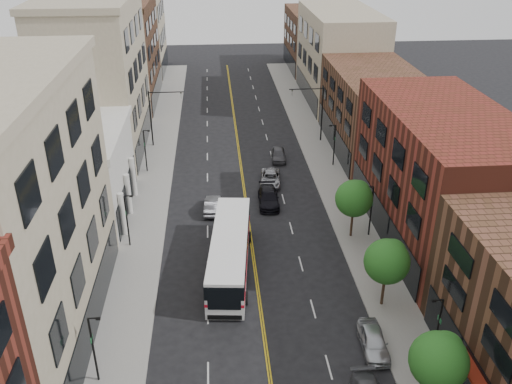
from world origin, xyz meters
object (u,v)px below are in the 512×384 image
object	(u,v)px
car_parked_far	(373,341)
car_lane_b	(270,178)
city_bus	(230,250)
car_lane_c	(279,155)
car_lane_behind	(212,205)
car_lane_a	(269,198)

from	to	relation	value
car_parked_far	car_lane_b	distance (m)	26.74
city_bus	car_parked_far	bearing A→B (deg)	-41.35
car_lane_b	car_lane_c	world-z (taller)	car_lane_c
car_parked_far	car_lane_behind	distance (m)	23.23
city_bus	car_lane_behind	world-z (taller)	city_bus
car_parked_far	car_lane_a	xyz separation A→B (m)	(-5.03, 21.62, 0.01)
car_lane_behind	car_lane_b	distance (m)	8.76
car_lane_a	city_bus	bearing A→B (deg)	-109.25
car_parked_far	car_lane_c	distance (m)	32.98
car_parked_far	car_lane_c	xyz separation A→B (m)	(-2.65, 32.87, -0.02)
car_parked_far	car_lane_a	world-z (taller)	car_lane_a
car_lane_a	car_lane_b	distance (m)	4.83
city_bus	car_lane_b	size ratio (longest dim) A/B	2.84
car_lane_behind	car_lane_b	world-z (taller)	car_lane_behind
car_lane_behind	car_lane_a	world-z (taller)	car_lane_a
city_bus	car_lane_c	size ratio (longest dim) A/B	3.25
city_bus	car_parked_far	xyz separation A→B (m)	(9.44, -10.15, -1.26)
car_lane_c	city_bus	bearing A→B (deg)	-102.58
car_lane_a	car_lane_c	xyz separation A→B (m)	(2.38, 11.25, -0.03)
car_parked_far	car_lane_b	bearing A→B (deg)	102.11
car_lane_a	car_lane_c	world-z (taller)	car_lane_a
city_bus	car_lane_behind	xyz separation A→B (m)	(-1.41, 10.39, -1.30)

